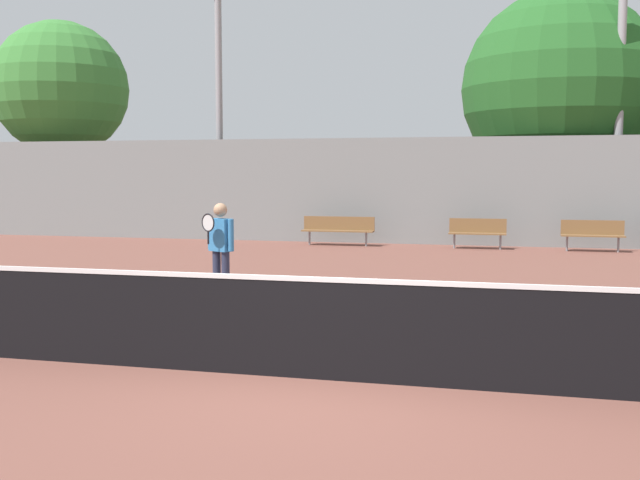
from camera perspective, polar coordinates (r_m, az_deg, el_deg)
The scene contains 11 objects.
ground_plane at distance 7.95m, azimuth 0.16°, elevation -10.58°, with size 100.00×100.00×0.00m, color brown.
tennis_net at distance 7.82m, azimuth 0.16°, elevation -6.71°, with size 10.15×0.09×1.08m.
tennis_player at distance 12.91m, azimuth -7.60°, elevation -0.27°, with size 0.56×0.51×1.64m.
bench_courtside_near at distance 21.81m, azimuth 20.05°, elevation 0.56°, with size 1.66×0.40×0.86m.
bench_courtside_far at distance 21.70m, azimuth 11.91°, elevation 0.73°, with size 1.60×0.40×0.86m.
bench_adjacent_court at distance 22.22m, azimuth 1.40°, elevation 0.96°, with size 2.15×0.40×0.86m.
light_pole_far_right at distance 25.47m, azimuth -7.72°, elevation 11.98°, with size 0.90×0.60×8.47m.
light_pole_center_back at distance 23.86m, azimuth 22.06°, elevation 15.58°, with size 0.90×0.60×11.46m.
back_fence at distance 22.67m, azimuth 9.41°, elevation 3.69°, with size 35.10×0.06×3.21m.
tree_green_tall at distance 25.81m, azimuth 17.78°, elevation 10.92°, with size 6.25×6.25×7.99m.
tree_dark_dense at distance 29.80m, azimuth -19.14°, elevation 10.82°, with size 4.93×4.93×7.72m.
Camera 1 is at (1.83, -7.43, 2.16)m, focal length 42.00 mm.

